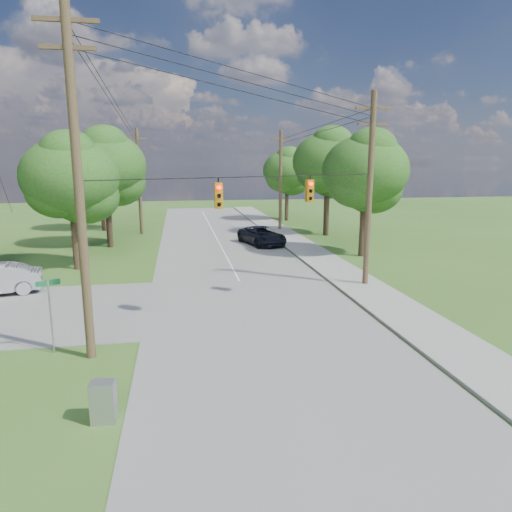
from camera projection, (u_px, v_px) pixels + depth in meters
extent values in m
plane|color=#395C1E|center=(221.00, 353.00, 16.60)|extent=(140.00, 140.00, 0.00)
cube|color=gray|center=(253.00, 307.00, 21.76)|extent=(10.00, 100.00, 0.03)
cube|color=gray|center=(385.00, 300.00, 22.85)|extent=(2.60, 100.00, 0.12)
cylinder|color=brown|center=(79.00, 187.00, 15.03)|extent=(0.32, 0.32, 12.00)
cube|color=brown|center=(66.00, 20.00, 14.02)|extent=(2.00, 0.12, 0.14)
cube|color=brown|center=(68.00, 47.00, 14.18)|extent=(1.70, 0.12, 0.14)
cylinder|color=brown|center=(369.00, 192.00, 24.75)|extent=(0.32, 0.32, 10.50)
cube|color=brown|center=(374.00, 108.00, 23.88)|extent=(2.00, 0.12, 0.14)
cube|color=brown|center=(373.00, 124.00, 24.04)|extent=(1.70, 0.12, 0.14)
cylinder|color=brown|center=(280.00, 181.00, 46.05)|extent=(0.32, 0.32, 10.00)
cube|color=brown|center=(281.00, 139.00, 45.23)|extent=(2.00, 0.12, 0.14)
cylinder|color=brown|center=(139.00, 182.00, 43.76)|extent=(0.32, 0.32, 10.00)
cube|color=brown|center=(137.00, 138.00, 42.94)|extent=(2.00, 0.12, 0.14)
cylinder|color=black|center=(260.00, 75.00, 18.95)|extent=(13.52, 7.63, 1.53)
cylinder|color=black|center=(260.00, 86.00, 19.03)|extent=(13.52, 7.63, 1.53)
cylinder|color=black|center=(260.00, 96.00, 19.11)|extent=(13.52, 7.63, 1.53)
cylinder|color=black|center=(313.00, 129.00, 34.56)|extent=(0.03, 22.00, 0.53)
cylinder|color=black|center=(119.00, 109.00, 28.48)|extent=(0.43, 29.60, 2.03)
cylinder|color=black|center=(313.00, 134.00, 34.64)|extent=(0.03, 22.00, 0.53)
cylinder|color=black|center=(120.00, 116.00, 28.56)|extent=(0.43, 29.60, 2.03)
cylinder|color=black|center=(260.00, 177.00, 19.78)|extent=(13.52, 7.63, 0.04)
cube|color=orange|center=(219.00, 196.00, 18.46)|extent=(0.32, 0.22, 1.05)
sphere|color=#FF0C05|center=(219.00, 187.00, 18.26)|extent=(0.17, 0.17, 0.17)
cube|color=orange|center=(218.00, 195.00, 18.70)|extent=(0.32, 0.22, 1.05)
sphere|color=#FF0C05|center=(218.00, 187.00, 18.76)|extent=(0.17, 0.17, 0.17)
cube|color=orange|center=(310.00, 191.00, 21.72)|extent=(0.32, 0.22, 1.05)
sphere|color=#FF0C05|center=(311.00, 184.00, 21.51)|extent=(0.17, 0.17, 0.17)
cube|color=orange|center=(309.00, 191.00, 21.95)|extent=(0.32, 0.22, 1.05)
sphere|color=#FF0C05|center=(308.00, 183.00, 22.01)|extent=(0.17, 0.17, 0.17)
cylinder|color=#433021|center=(76.00, 245.00, 29.46)|extent=(0.45, 0.45, 3.15)
ellipsoid|color=#1F4D17|center=(70.00, 177.00, 28.59)|extent=(6.00, 6.00, 4.92)
cylinder|color=#433021|center=(109.00, 226.00, 37.32)|extent=(0.50, 0.50, 3.50)
ellipsoid|color=#1F4D17|center=(105.00, 166.00, 36.35)|extent=(6.40, 6.40, 5.25)
cylinder|color=#433021|center=(103.00, 214.00, 46.67)|extent=(0.48, 0.47, 3.32)
ellipsoid|color=#1F4D17|center=(100.00, 168.00, 45.75)|extent=(6.00, 6.00, 4.92)
cylinder|color=#433021|center=(362.00, 234.00, 33.70)|extent=(0.48, 0.48, 3.32)
ellipsoid|color=#1F4D17|center=(365.00, 170.00, 32.78)|extent=(6.20, 6.20, 5.08)
cylinder|color=#433021|center=(326.00, 216.00, 43.41)|extent=(0.52, 0.52, 3.67)
ellipsoid|color=#1F4D17|center=(328.00, 162.00, 42.39)|extent=(6.60, 6.60, 5.41)
cylinder|color=#433021|center=(287.00, 207.00, 54.89)|extent=(0.45, 0.45, 3.15)
ellipsoid|color=#1F4D17|center=(287.00, 171.00, 54.02)|extent=(5.80, 5.80, 4.76)
imported|color=black|center=(262.00, 236.00, 38.45)|extent=(3.90, 5.92, 1.51)
cube|color=gray|center=(103.00, 402.00, 12.04)|extent=(0.67, 0.50, 1.15)
cylinder|color=gray|center=(51.00, 317.00, 16.30)|extent=(0.07, 0.07, 2.74)
cube|color=#14582F|center=(48.00, 283.00, 16.05)|extent=(0.76, 0.37, 0.20)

